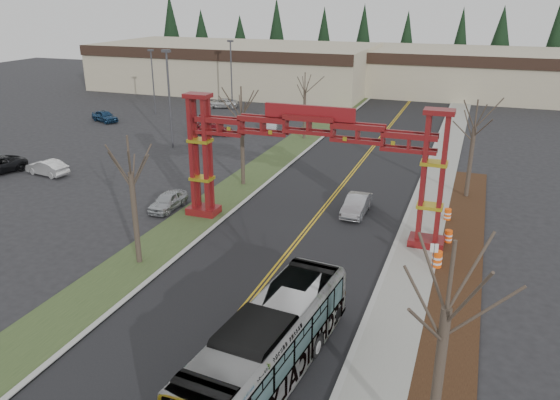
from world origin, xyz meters
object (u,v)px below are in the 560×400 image
at_px(bare_tree_median_near, 131,173).
at_px(barrel_south, 437,260).
at_px(parked_car_mid_a, 215,129).
at_px(gateway_arch, 309,145).
at_px(bare_tree_right_near, 447,310).
at_px(retail_building_west, 236,66).
at_px(retail_building_east, 483,73).
at_px(parked_car_near_a, 168,201).
at_px(bare_tree_median_mid, 242,114).
at_px(parked_car_mid_b, 105,116).
at_px(bare_tree_median_far, 305,91).
at_px(parked_car_near_b, 47,167).
at_px(street_sign, 434,253).
at_px(light_pole_near, 169,92).
at_px(light_pole_far, 231,69).
at_px(parked_car_far_b, 222,103).
at_px(silver_sedan, 357,205).
at_px(transit_bus, 268,346).
at_px(barrel_mid, 448,237).
at_px(light_pole_mid, 153,77).
at_px(parked_car_far_a, 272,126).
at_px(barrel_north, 447,215).
at_px(bare_tree_right_far, 475,128).

xyz_separation_m(bare_tree_median_near, barrel_south, (16.91, 5.44, -5.13)).
xyz_separation_m(parked_car_mid_a, barrel_south, (27.21, -25.24, -0.08)).
height_order(gateway_arch, bare_tree_right_near, gateway_arch).
height_order(retail_building_west, retail_building_east, retail_building_west).
xyz_separation_m(parked_car_near_a, bare_tree_median_mid, (3.00, 7.20, 5.42)).
height_order(parked_car_mid_b, bare_tree_median_mid, bare_tree_median_mid).
xyz_separation_m(parked_car_mid_a, bare_tree_median_far, (10.30, 1.73, 4.69)).
xyz_separation_m(retail_building_east, parked_car_near_b, (-35.61, -58.39, -2.82)).
distance_m(parked_car_mid_b, bare_tree_median_far, 27.03).
height_order(bare_tree_median_mid, street_sign, bare_tree_median_mid).
relative_size(light_pole_near, light_pole_far, 1.08).
relative_size(parked_car_mid_b, light_pole_far, 0.45).
height_order(parked_car_far_b, bare_tree_median_near, bare_tree_median_near).
distance_m(silver_sedan, bare_tree_median_far, 23.17).
xyz_separation_m(retail_building_east, transit_bus, (-6.80, -77.43, -1.90)).
bearing_deg(street_sign, light_pole_near, 145.77).
height_order(bare_tree_median_mid, barrel_mid, bare_tree_median_mid).
height_order(light_pole_far, street_sign, light_pole_far).
relative_size(silver_sedan, parked_car_far_b, 0.91).
height_order(silver_sedan, bare_tree_median_near, bare_tree_median_near).
distance_m(gateway_arch, barrel_south, 10.82).
bearing_deg(light_pole_mid, parked_car_near_a, -56.19).
height_order(parked_car_near_a, parked_car_far_a, parked_car_near_a).
bearing_deg(barrel_mid, retail_building_west, 126.57).
bearing_deg(street_sign, bare_tree_right_near, -84.84).
bearing_deg(transit_bus, bare_tree_right_near, -12.89).
bearing_deg(parked_car_mid_b, bare_tree_median_mid, -98.93).
xyz_separation_m(parked_car_near_a, bare_tree_right_near, (21.00, -17.75, 5.46)).
height_order(gateway_arch, retail_building_east, gateway_arch).
height_order(gateway_arch, retail_building_west, gateway_arch).
distance_m(retail_building_east, bare_tree_median_mid, 57.70).
distance_m(bare_tree_right_near, barrel_north, 23.37).
height_order(bare_tree_right_near, barrel_mid, bare_tree_right_near).
xyz_separation_m(parked_car_far_b, light_pole_mid, (-6.57, -7.04, 4.28)).
xyz_separation_m(light_pole_mid, barrel_south, (40.26, -33.23, -4.37)).
bearing_deg(transit_bus, retail_building_east, 90.55).
xyz_separation_m(transit_bus, parked_car_near_a, (-14.20, 15.48, -0.95)).
xyz_separation_m(parked_car_mid_b, bare_tree_median_near, (26.63, -32.08, 4.96)).
xyz_separation_m(parked_car_near_b, light_pole_near, (5.65, 12.17, 5.14)).
distance_m(light_pole_far, barrel_north, 46.61).
height_order(parked_car_near_b, street_sign, street_sign).
height_order(gateway_arch, parked_car_far_b, gateway_arch).
bearing_deg(light_pole_mid, bare_tree_right_near, -49.34).
height_order(parked_car_near_a, barrel_south, parked_car_near_a).
bearing_deg(transit_bus, light_pole_near, 132.14).
distance_m(transit_bus, bare_tree_right_far, 27.19).
bearing_deg(barrel_north, barrel_south, -90.30).
relative_size(bare_tree_median_near, bare_tree_median_far, 1.07).
height_order(bare_tree_median_near, street_sign, bare_tree_median_near).
distance_m(gateway_arch, transit_bus, 16.40).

